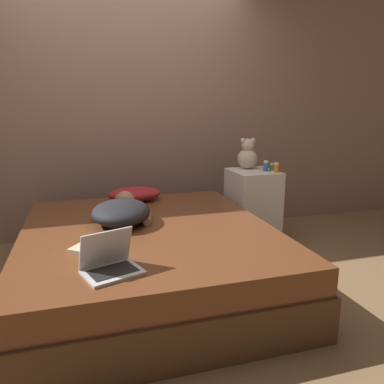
{
  "coord_description": "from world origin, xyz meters",
  "views": [
    {
      "loc": [
        -0.43,
        -2.59,
        1.33
      ],
      "look_at": [
        0.41,
        0.25,
        0.64
      ],
      "focal_mm": 35.0,
      "sensor_mm": 36.0,
      "label": 1
    }
  ],
  "objects_px": {
    "bottle_green": "(272,167)",
    "bottle_orange": "(276,167)",
    "pillow": "(135,194)",
    "teddy_bear": "(247,155)",
    "bottle_blue": "(266,166)",
    "book": "(85,250)",
    "person_lying": "(122,211)",
    "laptop": "(110,263)"
  },
  "relations": [
    {
      "from": "bottle_green",
      "to": "bottle_orange",
      "type": "distance_m",
      "value": 0.1
    },
    {
      "from": "pillow",
      "to": "teddy_bear",
      "type": "distance_m",
      "value": 1.19
    },
    {
      "from": "bottle_green",
      "to": "bottle_blue",
      "type": "xyz_separation_m",
      "value": [
        -0.07,
        -0.01,
        0.01
      ]
    },
    {
      "from": "teddy_bear",
      "to": "bottle_orange",
      "type": "distance_m",
      "value": 0.34
    },
    {
      "from": "book",
      "to": "bottle_blue",
      "type": "bearing_deg",
      "value": 30.28
    },
    {
      "from": "bottle_blue",
      "to": "teddy_bear",
      "type": "bearing_deg",
      "value": 121.3
    },
    {
      "from": "person_lying",
      "to": "laptop",
      "type": "distance_m",
      "value": 0.89
    },
    {
      "from": "laptop",
      "to": "bottle_orange",
      "type": "height_order",
      "value": "bottle_orange"
    },
    {
      "from": "person_lying",
      "to": "book",
      "type": "xyz_separation_m",
      "value": [
        -0.28,
        -0.54,
        -0.07
      ]
    },
    {
      "from": "teddy_bear",
      "to": "bottle_green",
      "type": "relative_size",
      "value": 4.22
    },
    {
      "from": "bottle_green",
      "to": "pillow",
      "type": "bearing_deg",
      "value": 173.94
    },
    {
      "from": "teddy_bear",
      "to": "laptop",
      "type": "bearing_deg",
      "value": -134.22
    },
    {
      "from": "person_lying",
      "to": "bottle_orange",
      "type": "height_order",
      "value": "bottle_orange"
    },
    {
      "from": "bottle_blue",
      "to": "person_lying",
      "type": "bearing_deg",
      "value": -162.18
    },
    {
      "from": "laptop",
      "to": "book",
      "type": "relative_size",
      "value": 1.61
    },
    {
      "from": "bottle_blue",
      "to": "book",
      "type": "xyz_separation_m",
      "value": [
        -1.72,
        -1.0,
        -0.28
      ]
    },
    {
      "from": "bottle_orange",
      "to": "laptop",
      "type": "bearing_deg",
      "value": -142.96
    },
    {
      "from": "pillow",
      "to": "laptop",
      "type": "relative_size",
      "value": 1.4
    },
    {
      "from": "pillow",
      "to": "book",
      "type": "relative_size",
      "value": 2.25
    },
    {
      "from": "teddy_bear",
      "to": "book",
      "type": "distance_m",
      "value": 2.03
    },
    {
      "from": "book",
      "to": "pillow",
      "type": "bearing_deg",
      "value": 68.2
    },
    {
      "from": "bottle_orange",
      "to": "book",
      "type": "bearing_deg",
      "value": -152.81
    },
    {
      "from": "person_lying",
      "to": "bottle_green",
      "type": "bearing_deg",
      "value": 28.22
    },
    {
      "from": "laptop",
      "to": "bottle_green",
      "type": "height_order",
      "value": "bottle_green"
    },
    {
      "from": "pillow",
      "to": "teddy_bear",
      "type": "height_order",
      "value": "teddy_bear"
    },
    {
      "from": "bottle_green",
      "to": "book",
      "type": "xyz_separation_m",
      "value": [
        -1.79,
        -1.01,
        -0.27
      ]
    },
    {
      "from": "bottle_blue",
      "to": "book",
      "type": "height_order",
      "value": "bottle_blue"
    },
    {
      "from": "laptop",
      "to": "bottle_orange",
      "type": "bearing_deg",
      "value": 17.86
    },
    {
      "from": "laptop",
      "to": "bottle_blue",
      "type": "distance_m",
      "value": 2.1
    },
    {
      "from": "person_lying",
      "to": "bottle_green",
      "type": "height_order",
      "value": "bottle_green"
    },
    {
      "from": "laptop",
      "to": "bottle_orange",
      "type": "xyz_separation_m",
      "value": [
        1.66,
        1.25,
        0.24
      ]
    },
    {
      "from": "person_lying",
      "to": "laptop",
      "type": "xyz_separation_m",
      "value": [
        -0.16,
        -0.88,
        -0.03
      ]
    },
    {
      "from": "teddy_bear",
      "to": "bottle_green",
      "type": "distance_m",
      "value": 0.27
    },
    {
      "from": "laptop",
      "to": "teddy_bear",
      "type": "relative_size",
      "value": 1.13
    },
    {
      "from": "bottle_green",
      "to": "book",
      "type": "relative_size",
      "value": 0.34
    },
    {
      "from": "person_lying",
      "to": "laptop",
      "type": "bearing_deg",
      "value": -89.42
    },
    {
      "from": "book",
      "to": "teddy_bear",
      "type": "bearing_deg",
      "value": 36.46
    },
    {
      "from": "laptop",
      "to": "bottle_green",
      "type": "bearing_deg",
      "value": 19.88
    },
    {
      "from": "pillow",
      "to": "book",
      "type": "xyz_separation_m",
      "value": [
        -0.46,
        -1.16,
        -0.05
      ]
    },
    {
      "from": "bottle_blue",
      "to": "book",
      "type": "distance_m",
      "value": 2.01
    },
    {
      "from": "pillow",
      "to": "bottle_green",
      "type": "relative_size",
      "value": 6.68
    },
    {
      "from": "pillow",
      "to": "bottle_blue",
      "type": "xyz_separation_m",
      "value": [
        1.26,
        -0.15,
        0.23
      ]
    }
  ]
}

